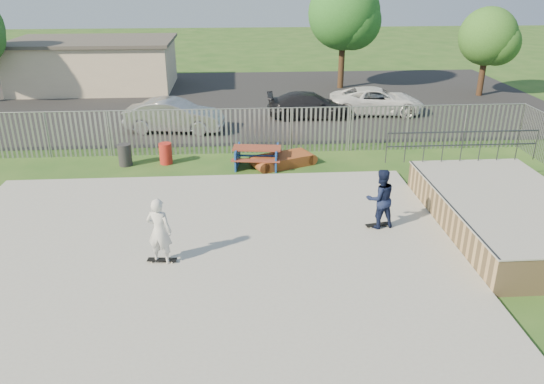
{
  "coord_description": "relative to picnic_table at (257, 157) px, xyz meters",
  "views": [
    {
      "loc": [
        1.25,
        -13.2,
        7.65
      ],
      "look_at": [
        2.3,
        2.0,
        1.1
      ],
      "focal_mm": 35.0,
      "sensor_mm": 36.0,
      "label": 1
    }
  ],
  "objects": [
    {
      "name": "skateboard_b",
      "position": [
        -2.94,
        -7.72,
        -0.23
      ],
      "size": [
        0.82,
        0.28,
        0.08
      ],
      "rotation": [
        0.0,
        0.0,
        -0.1
      ],
      "color": "black",
      "rests_on": "concrete_slab"
    },
    {
      "name": "ground",
      "position": [
        -2.05,
        -7.3,
        -0.42
      ],
      "size": [
        120.0,
        120.0,
        0.0
      ],
      "primitive_type": "plane",
      "color": "#27501B",
      "rests_on": "ground"
    },
    {
      "name": "picnic_table",
      "position": [
        0.0,
        0.0,
        0.0
      ],
      "size": [
        2.14,
        1.84,
        0.82
      ],
      "rotation": [
        0.0,
        0.0,
        -0.13
      ],
      "color": "brown",
      "rests_on": "ground"
    },
    {
      "name": "fence",
      "position": [
        -1.05,
        -2.71,
        0.58
      ],
      "size": [
        26.04,
        16.02,
        2.0
      ],
      "color": "gray",
      "rests_on": "ground"
    },
    {
      "name": "trash_bin_red",
      "position": [
        -3.77,
        0.58,
        0.02
      ],
      "size": [
        0.53,
        0.53,
        0.88
      ],
      "primitive_type": "cylinder",
      "color": "#AE231A",
      "rests_on": "ground"
    },
    {
      "name": "skater_navy",
      "position": [
        3.51,
        -6.01,
        0.68
      ],
      "size": [
        1.04,
        0.87,
        1.89
      ],
      "primitive_type": "imported",
      "rotation": [
        0.0,
        0.0,
        3.33
      ],
      "color": "#121A39",
      "rests_on": "concrete_slab"
    },
    {
      "name": "trash_bin_grey",
      "position": [
        -5.42,
        0.48,
        0.04
      ],
      "size": [
        0.54,
        0.54,
        0.91
      ],
      "primitive_type": "cylinder",
      "color": "#29292C",
      "rests_on": "ground"
    },
    {
      "name": "tree_right",
      "position": [
        14.62,
        11.88,
        3.2
      ],
      "size": [
        3.49,
        3.49,
        5.39
      ],
      "color": "#402919",
      "rests_on": "ground"
    },
    {
      "name": "funbox",
      "position": [
        1.08,
        0.02,
        -0.2
      ],
      "size": [
        2.47,
        1.88,
        0.44
      ],
      "rotation": [
        0.0,
        0.0,
        0.4
      ],
      "color": "brown",
      "rests_on": "ground"
    },
    {
      "name": "car_silver",
      "position": [
        -3.86,
        5.24,
        0.39
      ],
      "size": [
        4.98,
        2.3,
        1.58
      ],
      "primitive_type": "imported",
      "rotation": [
        0.0,
        0.0,
        1.44
      ],
      "color": "#ADACB1",
      "rests_on": "parking_lot"
    },
    {
      "name": "car_dark",
      "position": [
        3.18,
        7.34,
        0.28
      ],
      "size": [
        4.69,
        2.0,
        1.35
      ],
      "primitive_type": "imported",
      "rotation": [
        0.0,
        0.0,
        1.55
      ],
      "color": "black",
      "rests_on": "parking_lot"
    },
    {
      "name": "tree_mid",
      "position": [
        6.24,
        14.7,
        4.35
      ],
      "size": [
        4.59,
        4.59,
        7.09
      ],
      "color": "#422C1A",
      "rests_on": "ground"
    },
    {
      "name": "concrete_slab",
      "position": [
        -2.05,
        -7.3,
        -0.34
      ],
      "size": [
        15.0,
        12.0,
        0.15
      ],
      "primitive_type": "cube",
      "color": "#9D9D98",
      "rests_on": "ground"
    },
    {
      "name": "building",
      "position": [
        -10.05,
        15.7,
        1.19
      ],
      "size": [
        10.4,
        6.4,
        3.2
      ],
      "color": "beige",
      "rests_on": "ground"
    },
    {
      "name": "skater_white",
      "position": [
        -2.94,
        -7.72,
        0.68
      ],
      "size": [
        0.79,
        0.62,
        1.89
      ],
      "primitive_type": "imported",
      "rotation": [
        0.0,
        0.0,
        2.87
      ],
      "color": "silver",
      "rests_on": "concrete_slab"
    },
    {
      "name": "quarter_pipe",
      "position": [
        7.45,
        -6.26,
        0.14
      ],
      "size": [
        5.5,
        7.05,
        2.19
      ],
      "color": "tan",
      "rests_on": "ground"
    },
    {
      "name": "car_white",
      "position": [
        6.96,
        7.93,
        0.32
      ],
      "size": [
        5.32,
        2.79,
        1.43
      ],
      "primitive_type": "imported",
      "rotation": [
        0.0,
        0.0,
        1.49
      ],
      "color": "white",
      "rests_on": "parking_lot"
    },
    {
      "name": "parking_lot",
      "position": [
        -2.05,
        11.7,
        -0.41
      ],
      "size": [
        40.0,
        18.0,
        0.02
      ],
      "primitive_type": "cube",
      "color": "black",
      "rests_on": "ground"
    },
    {
      "name": "skateboard_a",
      "position": [
        3.51,
        -6.01,
        -0.23
      ],
      "size": [
        0.82,
        0.35,
        0.08
      ],
      "rotation": [
        0.0,
        0.0,
        0.19
      ],
      "color": "black",
      "rests_on": "concrete_slab"
    }
  ]
}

